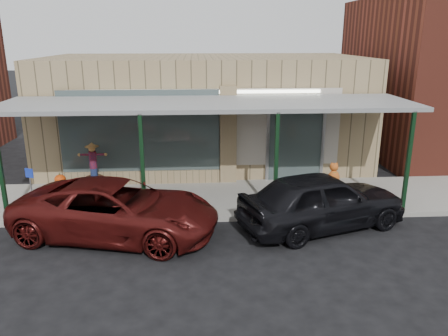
{
  "coord_description": "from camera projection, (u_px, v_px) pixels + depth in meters",
  "views": [
    {
      "loc": [
        -0.33,
        -9.13,
        4.94
      ],
      "look_at": [
        0.41,
        2.6,
        1.38
      ],
      "focal_mm": 35.0,
      "sensor_mm": 36.0,
      "label": 1
    }
  ],
  "objects": [
    {
      "name": "block_buildings_near",
      "position": [
        253.0,
        66.0,
        17.99
      ],
      "size": [
        61.0,
        8.0,
        8.0
      ],
      "color": "maroon",
      "rests_on": "ground"
    },
    {
      "name": "car_maroon",
      "position": [
        117.0,
        209.0,
        11.08
      ],
      "size": [
        5.57,
        3.52,
        1.43
      ],
      "primitive_type": "imported",
      "rotation": [
        0.0,
        0.0,
        1.34
      ],
      "color": "#4A100E",
      "rests_on": "ground"
    },
    {
      "name": "awning",
      "position": [
        208.0,
        105.0,
        12.7
      ],
      "size": [
        12.0,
        3.0,
        3.04
      ],
      "color": "slate",
      "rests_on": "ground"
    },
    {
      "name": "barrel_scarecrow",
      "position": [
        94.0,
        173.0,
        14.16
      ],
      "size": [
        0.94,
        0.67,
        1.55
      ],
      "rotation": [
        0.0,
        0.0,
        -0.13
      ],
      "color": "#4A301D",
      "rests_on": "sidewalk"
    },
    {
      "name": "sidewalk",
      "position": [
        209.0,
        199.0,
        13.59
      ],
      "size": [
        40.0,
        3.2,
        0.15
      ],
      "primitive_type": "cube",
      "color": "gray",
      "rests_on": "ground"
    },
    {
      "name": "barrel_pumpkin",
      "position": [
        61.0,
        188.0,
        13.54
      ],
      "size": [
        0.83,
        0.83,
        0.75
      ],
      "rotation": [
        0.0,
        0.0,
        -0.39
      ],
      "color": "#4A301D",
      "rests_on": "sidewalk"
    },
    {
      "name": "parked_sedan",
      "position": [
        322.0,
        200.0,
        11.54
      ],
      "size": [
        4.87,
        3.16,
        1.57
      ],
      "rotation": [
        0.0,
        0.0,
        1.89
      ],
      "color": "black",
      "rests_on": "ground"
    },
    {
      "name": "storefront",
      "position": [
        205.0,
        111.0,
        17.36
      ],
      "size": [
        12.0,
        6.25,
        4.2
      ],
      "color": "#927E5A",
      "rests_on": "ground"
    },
    {
      "name": "ground",
      "position": [
        214.0,
        257.0,
        10.17
      ],
      "size": [
        120.0,
        120.0,
        0.0
      ],
      "primitive_type": "plane",
      "color": "black",
      "rests_on": "ground"
    },
    {
      "name": "handicap_sign",
      "position": [
        31.0,
        184.0,
        12.17
      ],
      "size": [
        0.25,
        0.12,
        1.29
      ],
      "rotation": [
        0.0,
        0.0,
        -0.41
      ],
      "color": "gray",
      "rests_on": "sidewalk"
    }
  ]
}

